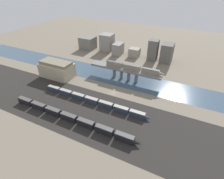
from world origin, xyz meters
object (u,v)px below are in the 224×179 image
train_yard_mid (93,101)px  warehouse_building (57,69)px  train_on_bridge (134,68)px  train_yard_near (71,118)px

train_yard_mid → warehouse_building: size_ratio=2.90×
warehouse_building → train_yard_mid: bearing=-22.4°
train_on_bridge → warehouse_building: 59.64m
train_yard_mid → warehouse_building: (-43.55, 17.97, 4.30)m
train_yard_near → warehouse_building: warehouse_building is taller
train_yard_near → warehouse_building: size_ratio=3.17×
warehouse_building → train_yard_near: bearing=-42.4°
train_on_bridge → train_yard_mid: train_on_bridge is taller
train_on_bridge → warehouse_building: size_ratio=1.78×
train_yard_near → train_yard_mid: size_ratio=1.10×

